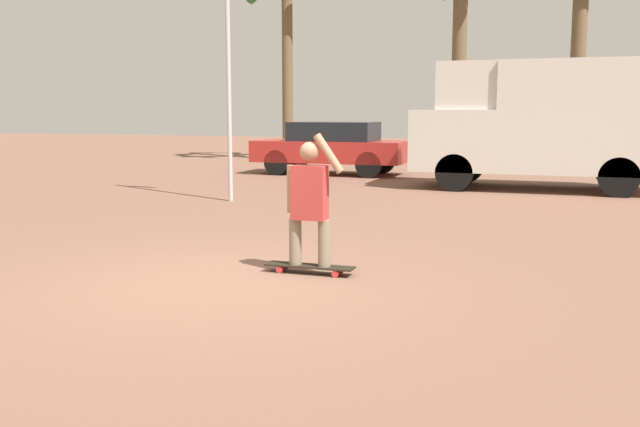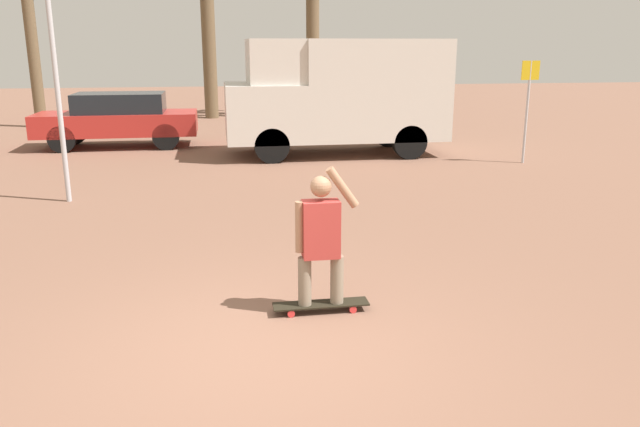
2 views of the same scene
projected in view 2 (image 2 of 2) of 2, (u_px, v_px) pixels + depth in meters
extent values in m
plane|color=brown|center=(259.00, 351.00, 5.76)|extent=(80.00, 80.00, 0.00)
cube|color=black|center=(321.00, 304.00, 6.61)|extent=(1.02, 0.22, 0.02)
cylinder|color=red|center=(291.00, 314.00, 6.48)|extent=(0.08, 0.03, 0.08)
cylinder|color=red|center=(289.00, 307.00, 6.66)|extent=(0.08, 0.03, 0.08)
cylinder|color=red|center=(353.00, 309.00, 6.59)|extent=(0.08, 0.03, 0.08)
cylinder|color=red|center=(349.00, 303.00, 6.76)|extent=(0.08, 0.03, 0.08)
cylinder|color=gray|center=(305.00, 281.00, 6.51)|extent=(0.14, 0.14, 0.52)
cylinder|color=gray|center=(337.00, 279.00, 6.57)|extent=(0.14, 0.14, 0.52)
cube|color=#B23833|center=(321.00, 229.00, 6.39)|extent=(0.38, 0.22, 0.60)
sphere|color=#A37556|center=(321.00, 186.00, 6.28)|extent=(0.22, 0.22, 0.22)
cylinder|color=#A37556|center=(300.00, 227.00, 6.35)|extent=(0.09, 0.09, 0.53)
cylinder|color=#A37556|center=(342.00, 187.00, 6.32)|extent=(0.35, 0.09, 0.44)
cylinder|color=black|center=(272.00, 145.00, 14.98)|extent=(0.85, 0.28, 0.85)
cylinder|color=black|center=(265.00, 134.00, 16.89)|extent=(0.85, 0.28, 0.85)
cylinder|color=black|center=(409.00, 142.00, 15.53)|extent=(0.85, 0.28, 0.85)
cylinder|color=black|center=(388.00, 131.00, 17.44)|extent=(0.85, 0.28, 0.85)
cube|color=silver|center=(264.00, 112.00, 15.74)|extent=(1.94, 2.28, 1.41)
cube|color=black|center=(249.00, 101.00, 15.61)|extent=(0.04, 1.94, 0.70)
cube|color=silver|center=(372.00, 89.00, 16.04)|extent=(3.61, 2.28, 2.48)
cube|color=silver|center=(275.00, 61.00, 15.47)|extent=(1.36, 2.10, 1.07)
cylinder|color=black|center=(62.00, 139.00, 16.46)|extent=(0.71, 0.22, 0.71)
cylinder|color=black|center=(74.00, 132.00, 17.88)|extent=(0.71, 0.22, 0.71)
cylinder|color=black|center=(166.00, 137.00, 16.89)|extent=(0.71, 0.22, 0.71)
cylinder|color=black|center=(169.00, 130.00, 18.31)|extent=(0.71, 0.22, 0.71)
cube|color=#B22823|center=(118.00, 123.00, 17.31)|extent=(4.33, 1.71, 0.60)
cube|color=black|center=(120.00, 103.00, 17.18)|extent=(2.38, 1.51, 0.53)
cylinder|color=brown|center=(313.00, 29.00, 24.41)|extent=(0.51, 0.51, 6.78)
cylinder|color=brown|center=(208.00, 23.00, 23.64)|extent=(0.52, 0.52, 7.18)
cylinder|color=brown|center=(30.00, 24.00, 20.90)|extent=(0.39, 0.39, 6.93)
cylinder|color=#B7B7BC|center=(51.00, 27.00, 10.56)|extent=(0.09, 0.09, 6.09)
cylinder|color=#B7B7BC|center=(527.00, 113.00, 14.78)|extent=(0.06, 0.06, 2.41)
cube|color=gold|center=(531.00, 70.00, 14.51)|extent=(0.44, 0.02, 0.44)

